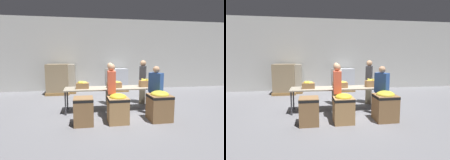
% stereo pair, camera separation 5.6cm
% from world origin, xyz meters
% --- Properties ---
extents(ground_plane, '(30.00, 30.00, 0.00)m').
position_xyz_m(ground_plane, '(0.00, 0.00, 0.00)').
color(ground_plane, slate).
extents(wall_back, '(16.00, 0.08, 4.00)m').
position_xyz_m(wall_back, '(0.00, 4.06, 2.00)').
color(wall_back, '#B7B7B2').
rests_on(wall_back, ground_plane).
extents(sorting_table, '(3.37, 0.79, 0.82)m').
position_xyz_m(sorting_table, '(0.00, 0.00, 0.77)').
color(sorting_table, '#9E937F').
rests_on(sorting_table, ground_plane).
extents(banana_box_0, '(0.43, 0.30, 0.26)m').
position_xyz_m(banana_box_0, '(-1.08, -0.01, 0.94)').
color(banana_box_0, olive).
rests_on(banana_box_0, sorting_table).
extents(banana_box_1, '(0.50, 0.29, 0.25)m').
position_xyz_m(banana_box_1, '(0.02, -0.02, 0.94)').
color(banana_box_1, olive).
rests_on(banana_box_1, sorting_table).
extents(banana_box_2, '(0.48, 0.28, 0.30)m').
position_xyz_m(banana_box_2, '(1.20, -0.01, 0.96)').
color(banana_box_2, olive).
rests_on(banana_box_2, sorting_table).
extents(volunteer_0, '(0.36, 0.50, 1.66)m').
position_xyz_m(volunteer_0, '(-0.01, 0.72, 0.83)').
color(volunteer_0, '#6B604C').
rests_on(volunteer_0, ground_plane).
extents(volunteer_1, '(0.42, 0.48, 1.60)m').
position_xyz_m(volunteer_1, '(1.25, -0.75, 0.79)').
color(volunteer_1, '#2D3856').
rests_on(volunteer_1, ground_plane).
extents(volunteer_2, '(0.41, 0.52, 1.75)m').
position_xyz_m(volunteer_2, '(1.33, 0.75, 0.87)').
color(volunteer_2, '#6B604C').
rests_on(volunteer_2, ground_plane).
extents(volunteer_3, '(0.26, 0.47, 1.68)m').
position_xyz_m(volunteer_3, '(-0.19, -0.77, 0.84)').
color(volunteer_3, '#6B604C').
rests_on(volunteer_3, ground_plane).
extents(donation_bin_0, '(0.54, 0.54, 0.77)m').
position_xyz_m(donation_bin_0, '(-1.05, -1.20, 0.41)').
color(donation_bin_0, olive).
rests_on(donation_bin_0, ground_plane).
extents(donation_bin_1, '(0.57, 0.57, 0.85)m').
position_xyz_m(donation_bin_1, '(-0.07, -1.20, 0.45)').
color(donation_bin_1, '#A37A4C').
rests_on(donation_bin_1, ground_plane).
extents(donation_bin_2, '(0.63, 0.63, 0.90)m').
position_xyz_m(donation_bin_2, '(1.19, -1.20, 0.47)').
color(donation_bin_2, olive).
rests_on(donation_bin_2, ground_plane).
extents(pallet_stack_0, '(1.00, 1.00, 1.50)m').
position_xyz_m(pallet_stack_0, '(-1.94, 3.43, 0.74)').
color(pallet_stack_0, olive).
rests_on(pallet_stack_0, ground_plane).
extents(pallet_stack_1, '(0.90, 0.90, 1.24)m').
position_xyz_m(pallet_stack_1, '(0.91, 3.48, 0.61)').
color(pallet_stack_1, olive).
rests_on(pallet_stack_1, ground_plane).
extents(pallet_stack_2, '(1.15, 1.15, 1.52)m').
position_xyz_m(pallet_stack_2, '(-2.33, 3.21, 0.75)').
color(pallet_stack_2, olive).
rests_on(pallet_stack_2, ground_plane).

